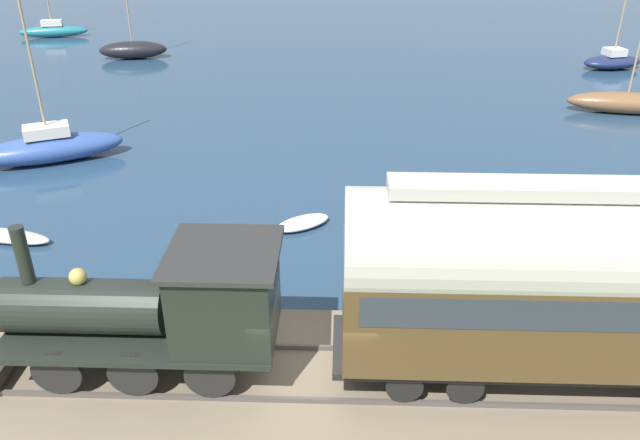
% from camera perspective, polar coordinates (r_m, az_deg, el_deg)
% --- Properties ---
extents(ground_plane, '(200.00, 200.00, 0.00)m').
position_cam_1_polar(ground_plane, '(14.32, -0.49, -15.50)').
color(ground_plane, '#476033').
extents(harbor_water, '(80.00, 80.00, 0.01)m').
position_cam_1_polar(harbor_water, '(54.07, 1.48, 17.07)').
color(harbor_water, navy).
rests_on(harbor_water, ground).
extents(rail_embankment, '(4.79, 56.00, 0.62)m').
position_cam_1_polar(rail_embankment, '(14.17, -0.49, -14.70)').
color(rail_embankment, '#756651').
rests_on(rail_embankment, ground).
extents(steam_locomotive, '(2.29, 6.30, 3.43)m').
position_cam_1_polar(steam_locomotive, '(13.36, -14.04, -7.45)').
color(steam_locomotive, black).
rests_on(steam_locomotive, rail_embankment).
extents(passenger_coach, '(2.31, 9.71, 4.54)m').
position_cam_1_polar(passenger_coach, '(13.31, 22.75, -4.91)').
color(passenger_coach, black).
rests_on(passenger_coach, rail_embankment).
extents(sailboat_black, '(2.40, 4.67, 8.06)m').
position_cam_1_polar(sailboat_black, '(45.31, -16.73, 14.72)').
color(sailboat_black, black).
rests_on(sailboat_black, harbor_water).
extents(sailboat_brown, '(2.24, 5.85, 6.63)m').
position_cam_1_polar(sailboat_brown, '(35.44, 26.20, 9.63)').
color(sailboat_brown, brown).
rests_on(sailboat_brown, harbor_water).
extents(sailboat_teal, '(2.21, 5.21, 5.25)m').
position_cam_1_polar(sailboat_teal, '(54.68, -23.22, 15.64)').
color(sailboat_teal, '#1E707A').
rests_on(sailboat_teal, harbor_water).
extents(sailboat_blue, '(3.99, 5.96, 7.70)m').
position_cam_1_polar(sailboat_blue, '(28.00, -23.47, 6.14)').
color(sailboat_blue, '#335199').
rests_on(sailboat_blue, harbor_water).
extents(sailboat_navy, '(2.65, 4.15, 9.27)m').
position_cam_1_polar(sailboat_navy, '(44.78, 25.19, 13.08)').
color(sailboat_navy, '#192347').
rests_on(sailboat_navy, harbor_water).
extents(rowboat_mid_harbor, '(1.39, 3.10, 0.30)m').
position_cam_1_polar(rowboat_mid_harbor, '(22.20, -26.66, -1.32)').
color(rowboat_mid_harbor, '#B7B2A3').
rests_on(rowboat_mid_harbor, harbor_water).
extents(rowboat_far_out, '(1.79, 2.09, 0.31)m').
position_cam_1_polar(rowboat_far_out, '(20.64, -1.61, -0.25)').
color(rowboat_far_out, silver).
rests_on(rowboat_far_out, harbor_water).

